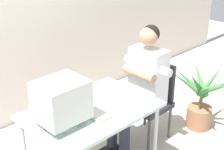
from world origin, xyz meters
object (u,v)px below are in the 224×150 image
crt_monitor (62,101)px  potted_plant (201,100)px  office_chair (152,97)px  person_seated (141,85)px  desk (92,114)px  keyboard (88,109)px

crt_monitor → potted_plant: (1.77, -0.23, -0.57)m
office_chair → person_seated: size_ratio=0.66×
crt_monitor → desk: bearing=4.3°
keyboard → potted_plant: size_ratio=0.57×
person_seated → potted_plant: bearing=-21.5°
potted_plant → keyboard: bearing=170.7°
office_chair → potted_plant: size_ratio=1.07×
person_seated → crt_monitor: bearing=-176.5°
crt_monitor → keyboard: (0.28, 0.02, -0.20)m
office_chair → person_seated: (-0.19, 0.00, 0.22)m
crt_monitor → office_chair: bearing=3.0°
crt_monitor → person_seated: size_ratio=0.30×
office_chair → potted_plant: office_chair is taller
office_chair → desk: bearing=-177.5°
crt_monitor → potted_plant: size_ratio=0.49×
keyboard → potted_plant: (1.49, -0.24, -0.37)m
desk → potted_plant: 1.50m
keyboard → person_seated: (0.76, 0.05, -0.03)m
desk → crt_monitor: size_ratio=2.90×
office_chair → potted_plant: 0.63m
desk → potted_plant: bearing=-9.8°
desk → person_seated: size_ratio=0.88×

